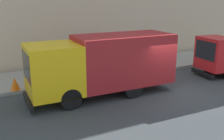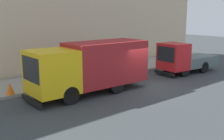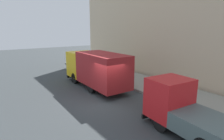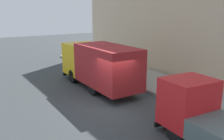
{
  "view_description": "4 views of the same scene",
  "coord_description": "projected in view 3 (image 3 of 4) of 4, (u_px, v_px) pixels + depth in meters",
  "views": [
    {
      "loc": [
        -10.19,
        8.45,
        4.72
      ],
      "look_at": [
        0.75,
        2.82,
        1.3
      ],
      "focal_mm": 42.11,
      "sensor_mm": 36.0,
      "label": 1
    },
    {
      "loc": [
        -11.55,
        12.34,
        4.58
      ],
      "look_at": [
        0.92,
        1.63,
        1.19
      ],
      "focal_mm": 44.18,
      "sensor_mm": 36.0,
      "label": 2
    },
    {
      "loc": [
        -6.54,
        -9.76,
        4.76
      ],
      "look_at": [
        1.29,
        1.17,
        1.79
      ],
      "focal_mm": 29.58,
      "sensor_mm": 36.0,
      "label": 3
    },
    {
      "loc": [
        -6.92,
        -10.47,
        5.08
      ],
      "look_at": [
        0.95,
        1.42,
        1.58
      ],
      "focal_mm": 39.1,
      "sensor_mm": 36.0,
      "label": 4
    }
  ],
  "objects": [
    {
      "name": "ground",
      "position": [
        107.0,
        101.0,
        12.5
      ],
      "size": [
        80.0,
        80.0,
        0.0
      ],
      "primitive_type": "plane",
      "color": "#373C3E"
    },
    {
      "name": "traffic_cone_orange",
      "position": [
        95.0,
        70.0,
        19.84
      ],
      "size": [
        0.47,
        0.47,
        0.67
      ],
      "primitive_type": "cone",
      "color": "orange",
      "rests_on": "sidewalk"
    },
    {
      "name": "building_facade",
      "position": [
        179.0,
        20.0,
        15.53
      ],
      "size": [
        0.5,
        30.0,
        11.02
      ],
      "primitive_type": "cube",
      "color": "beige",
      "rests_on": "ground"
    },
    {
      "name": "sidewalk",
      "position": [
        156.0,
        87.0,
        15.3
      ],
      "size": [
        3.92,
        30.0,
        0.18
      ],
      "primitive_type": "cube",
      "color": "gray",
      "rests_on": "ground"
    },
    {
      "name": "pedestrian_walking",
      "position": [
        124.0,
        69.0,
        17.87
      ],
      "size": [
        0.41,
        0.41,
        1.65
      ],
      "rotation": [
        0.0,
        0.0,
        3.06
      ],
      "color": "#433E4D",
      "rests_on": "sidewalk"
    },
    {
      "name": "small_flatbed_truck",
      "position": [
        189.0,
        112.0,
        8.3
      ],
      "size": [
        2.43,
        5.45,
        2.41
      ],
      "rotation": [
        0.0,
        0.0,
        -0.09
      ],
      "color": "red",
      "rests_on": "ground"
    },
    {
      "name": "large_utility_truck",
      "position": [
        96.0,
        68.0,
        15.23
      ],
      "size": [
        2.46,
        7.3,
        2.95
      ],
      "rotation": [
        0.0,
        0.0,
        -0.02
      ],
      "color": "yellow",
      "rests_on": "ground"
    }
  ]
}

